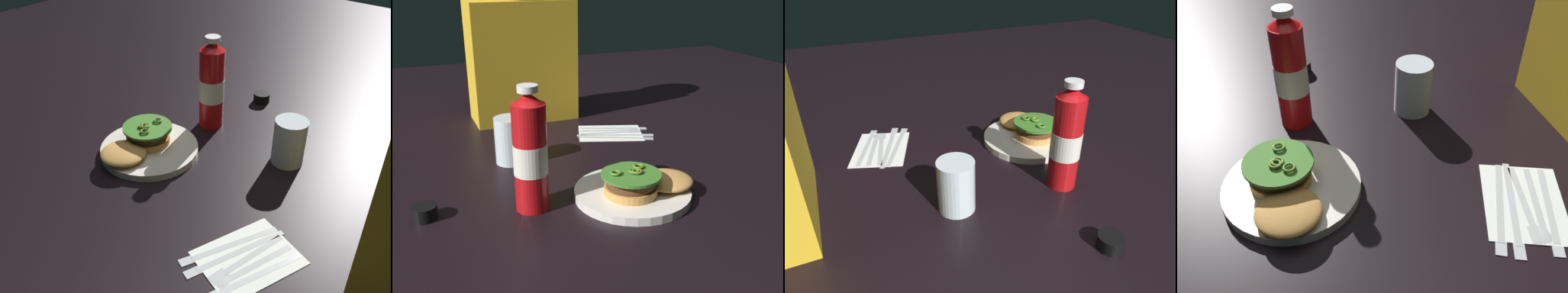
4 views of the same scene
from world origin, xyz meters
The scene contains 12 objects.
ground_plane centered at (0.00, 0.00, 0.00)m, with size 3.00×3.00×0.00m, color black.
dinner_plate centered at (0.14, -0.12, 0.01)m, with size 0.24×0.24×0.02m, color silver.
burger_sandwich centered at (0.16, -0.13, 0.04)m, with size 0.20×0.12×0.05m.
ketchup_bottle centered at (-0.07, -0.09, 0.12)m, with size 0.07×0.07×0.25m.
water_glass centered at (-0.05, 0.16, 0.06)m, with size 0.08×0.08×0.11m, color silver.
condiment_cup centered at (-0.27, -0.05, 0.01)m, with size 0.05×0.05×0.03m, color black.
napkin centered at (0.26, 0.26, 0.00)m, with size 0.18×0.14×0.00m, color white.
steak_knife centered at (0.27, 0.21, 0.00)m, with size 0.20×0.10×0.00m.
butter_knife centered at (0.28, 0.24, 0.00)m, with size 0.21×0.09×0.00m.
fork_utensil centered at (0.28, 0.26, 0.00)m, with size 0.18×0.06×0.00m.
spoon_utensil centered at (0.30, 0.28, 0.00)m, with size 0.17×0.07×0.00m.
table_knife centered at (0.30, 0.29, 0.00)m, with size 0.19×0.09×0.00m.
Camera 1 is at (0.74, 0.53, 0.62)m, focal length 39.19 mm.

